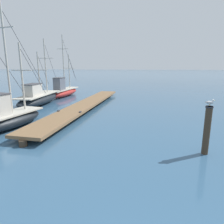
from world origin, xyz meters
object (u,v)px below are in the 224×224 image
object	(u,v)px
fishing_boat_0	(38,98)
mooring_piling	(207,130)
fishing_boat_2	(63,91)
perched_seagull	(210,102)
fishing_boat_1	(9,117)

from	to	relation	value
fishing_boat_0	mooring_piling	size ratio (longest dim) A/B	4.01
fishing_boat_2	mooring_piling	world-z (taller)	fishing_boat_2
mooring_piling	perched_seagull	xyz separation A→B (m)	(-0.01, -0.00, 1.11)
fishing_boat_0	mooring_piling	distance (m)	15.07
mooring_piling	perched_seagull	bearing A→B (deg)	-169.27
fishing_boat_1	fishing_boat_2	size ratio (longest dim) A/B	0.96
fishing_boat_2	perched_seagull	world-z (taller)	fishing_boat_2
perched_seagull	fishing_boat_1	bearing A→B (deg)	170.40
fishing_boat_1	fishing_boat_2	bearing A→B (deg)	99.29
fishing_boat_0	fishing_boat_2	distance (m)	5.30
fishing_boat_0	fishing_boat_2	world-z (taller)	fishing_boat_2
fishing_boat_1	fishing_boat_2	world-z (taller)	fishing_boat_2
fishing_boat_2	perched_seagull	distance (m)	18.60
fishing_boat_1	perched_seagull	world-z (taller)	fishing_boat_1
fishing_boat_0	mooring_piling	world-z (taller)	fishing_boat_0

